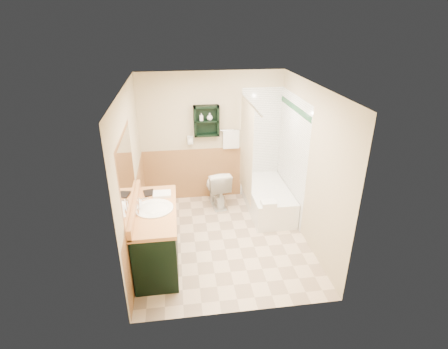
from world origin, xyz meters
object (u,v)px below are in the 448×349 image
Objects in this scene: vanity_book at (143,188)px; soap_bottle_a at (201,119)px; wall_shelf at (206,121)px; vanity at (157,236)px; soap_bottle_b at (210,117)px; hair_dryer at (190,140)px; toilet at (217,187)px; bathtub at (267,198)px.

vanity_book is 1.54× the size of soap_bottle_a.
vanity is at bearing -116.24° from wall_shelf.
hair_dryer is at bearing 175.21° from soap_bottle_b.
soap_bottle_b is at bearing 0.00° from soap_bottle_a.
wall_shelf reaches higher than hair_dryer.
soap_bottle_a is (-0.23, 0.25, 1.24)m from toilet.
soap_bottle_a is at bearing -176.79° from wall_shelf.
vanity is at bearing -146.79° from bathtub.
toilet is at bearing -61.37° from wall_shelf.
soap_bottle_b is (-0.08, 0.25, 1.26)m from toilet.
wall_shelf reaches higher than soap_bottle_b.
hair_dryer is at bearing 49.61° from vanity_book.
wall_shelf is 2.31m from vanity.
vanity_book is 1.87m from soap_bottle_b.
toilet is (0.14, -0.26, -1.20)m from wall_shelf.
bathtub is at bearing -28.59° from wall_shelf.
bathtub is at bearing -29.79° from soap_bottle_b.
hair_dryer is 0.55m from soap_bottle_b.
soap_bottle_a is (-0.09, -0.01, 0.05)m from wall_shelf.
vanity is at bearing -113.99° from soap_bottle_a.
soap_bottle_a is 1.02× the size of soap_bottle_b.
vanity is at bearing 48.67° from toilet.
soap_bottle_b is (1.12, 1.36, 0.63)m from vanity_book.
soap_bottle_b is (0.06, -0.01, 0.07)m from wall_shelf.
bathtub is 7.36× the size of vanity_book.
bathtub is at bearing 9.45° from vanity_book.
soap_bottle_b is (-0.97, 0.55, 1.39)m from bathtub.
soap_bottle_a reaches higher than vanity_book.
wall_shelf is 4.16× the size of soap_bottle_a.
soap_bottle_b is at bearing 150.21° from bathtub.
vanity_book reaches higher than bathtub.
soap_bottle_a is at bearing 42.76° from vanity_book.
bathtub is 11.55× the size of soap_bottle_b.
vanity_book is 1.78m from soap_bottle_a.
wall_shelf reaches higher than bathtub.
vanity_book is 1.57× the size of soap_bottle_b.
wall_shelf is 0.37× the size of bathtub.
toilet is at bearing 56.33° from vanity.
bathtub is (1.33, -0.58, -0.97)m from hair_dryer.
toilet is at bearing -71.85° from soap_bottle_b.
hair_dryer is 0.45m from soap_bottle_a.
toilet is 5.55× the size of soap_bottle_b.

